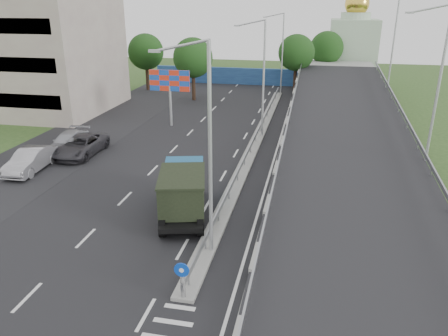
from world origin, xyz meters
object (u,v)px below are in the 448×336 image
(parked_car_c, at_px, (81,146))
(billboard, at_px, (170,84))
(lamp_post_near, at_px, (206,141))
(lamp_post_mid, at_px, (262,73))
(lamp_post_far, at_px, (281,49))
(sign_bollard, at_px, (182,280))
(parked_car_b, at_px, (30,160))
(church, at_px, (353,45))
(dump_truck, at_px, (183,190))
(parked_car_d, at_px, (68,142))

(parked_car_c, bearing_deg, billboard, 66.38)
(lamp_post_near, bearing_deg, billboard, 112.49)
(lamp_post_near, relative_size, billboard, 1.83)
(lamp_post_mid, bearing_deg, lamp_post_far, 90.00)
(lamp_post_near, bearing_deg, sign_bollard, -91.64)
(lamp_post_mid, bearing_deg, parked_car_b, -142.31)
(church, bearing_deg, dump_truck, -103.70)
(parked_car_d, bearing_deg, church, 53.31)
(sign_bollard, bearing_deg, parked_car_c, 129.88)
(lamp_post_mid, xyz_separation_m, parked_car_b, (-15.31, -11.83, -4.98))
(sign_bollard, height_order, lamp_post_far, lamp_post_far)
(lamp_post_near, bearing_deg, lamp_post_mid, 90.00)
(billboard, relative_size, parked_car_d, 1.05)
(dump_truck, bearing_deg, lamp_post_mid, 67.53)
(church, distance_m, parked_car_c, 48.14)
(parked_car_b, xyz_separation_m, parked_car_c, (1.86, 3.97, -0.04))
(church, height_order, parked_car_d, church)
(sign_bollard, bearing_deg, lamp_post_mid, 89.74)
(lamp_post_mid, height_order, parked_car_b, lamp_post_mid)
(sign_bollard, height_order, parked_car_c, sign_bollard)
(billboard, bearing_deg, church, 59.30)
(lamp_post_far, bearing_deg, billboard, -116.84)
(lamp_post_near, distance_m, dump_truck, 6.15)
(sign_bollard, xyz_separation_m, billboard, (-9.00, 25.83, 3.15))
(parked_car_b, distance_m, parked_car_c, 4.38)
(dump_truck, bearing_deg, parked_car_d, 129.97)
(sign_bollard, distance_m, billboard, 27.53)
(lamp_post_near, bearing_deg, parked_car_b, 151.92)
(lamp_post_far, bearing_deg, sign_bollard, -90.14)
(dump_truck, height_order, parked_car_c, dump_truck)
(sign_bollard, bearing_deg, parked_car_b, 141.72)
(parked_car_c, bearing_deg, lamp_post_far, 64.36)
(church, relative_size, dump_truck, 2.04)
(lamp_post_mid, height_order, lamp_post_far, same)
(lamp_post_far, bearing_deg, parked_car_d, -118.98)
(lamp_post_near, height_order, parked_car_b, lamp_post_near)
(billboard, relative_size, dump_truck, 0.81)
(lamp_post_near, distance_m, church, 54.90)
(lamp_post_near, relative_size, dump_truck, 1.49)
(lamp_post_far, relative_size, parked_car_b, 2.01)
(dump_truck, bearing_deg, billboard, 96.10)
(parked_car_b, relative_size, parked_car_d, 0.96)
(sign_bollard, bearing_deg, billboard, 109.21)
(lamp_post_far, xyz_separation_m, dump_truck, (-2.36, -36.24, -4.25))
(church, bearing_deg, parked_car_b, -118.81)
(lamp_post_far, height_order, church, church)
(lamp_post_near, height_order, lamp_post_mid, same)
(parked_car_b, xyz_separation_m, parked_car_d, (0.30, 4.73, -0.07))
(lamp_post_mid, bearing_deg, lamp_post_near, -90.00)
(lamp_post_far, xyz_separation_m, billboard, (-9.11, -18.00, -1.62))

